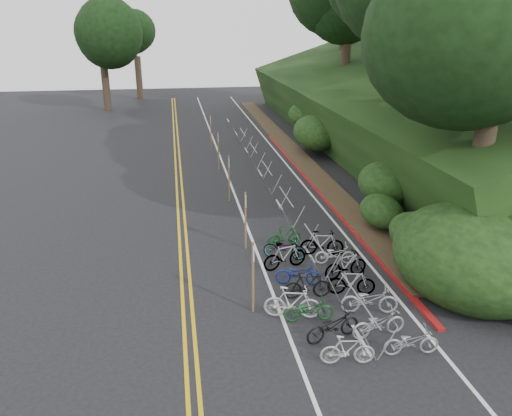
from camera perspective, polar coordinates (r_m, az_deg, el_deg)
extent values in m
plane|color=black|center=(16.74, -0.74, -11.96)|extent=(120.00, 120.00, 0.00)
cube|color=gold|center=(25.59, -8.91, -0.27)|extent=(0.12, 80.00, 0.01)
cube|color=gold|center=(25.59, -8.24, -0.23)|extent=(0.12, 80.00, 0.01)
cube|color=silver|center=(25.77, -1.90, 0.13)|extent=(0.12, 80.00, 0.01)
cube|color=silver|center=(26.61, 7.10, 0.65)|extent=(0.12, 80.00, 0.01)
cube|color=silver|center=(15.84, 11.95, -14.55)|extent=(0.10, 1.60, 0.01)
cube|color=silver|center=(20.74, 6.10, -5.26)|extent=(0.10, 1.60, 0.01)
cube|color=silver|center=(26.11, 2.67, 0.39)|extent=(0.10, 1.60, 0.01)
cube|color=silver|center=(31.71, 0.43, 4.09)|extent=(0.10, 1.60, 0.01)
cube|color=silver|center=(37.43, -1.15, 6.66)|extent=(0.10, 1.60, 0.01)
cube|color=silver|center=(43.22, -2.31, 8.54)|extent=(0.10, 1.60, 0.01)
cube|color=silver|center=(49.07, -3.20, 9.97)|extent=(0.10, 1.60, 0.01)
cube|color=maroon|center=(28.54, 6.96, 2.14)|extent=(0.25, 28.00, 0.10)
cube|color=black|center=(39.68, 14.14, 10.97)|extent=(12.32, 44.00, 9.11)
cube|color=#382819|center=(38.01, 3.82, 6.95)|extent=(1.40, 44.00, 0.16)
ellipsoid|color=#284C19|center=(20.91, 17.86, -2.86)|extent=(2.00, 2.80, 1.60)
ellipsoid|color=#284C19|center=(25.29, 14.62, 2.75)|extent=(2.60, 3.64, 2.08)
ellipsoid|color=#284C19|center=(30.95, 12.37, 7.01)|extent=(2.20, 3.08, 1.76)
ellipsoid|color=#284C19|center=(36.14, 6.78, 8.55)|extent=(3.00, 4.20, 2.40)
ellipsoid|color=#284C19|center=(41.97, 5.47, 10.50)|extent=(2.40, 3.36, 1.92)
ellipsoid|color=#284C19|center=(46.01, 5.82, 12.23)|extent=(2.80, 3.92, 2.24)
ellipsoid|color=#284C19|center=(23.38, 14.15, -0.35)|extent=(1.80, 2.52, 1.44)
ellipsoid|color=#284C19|center=(34.76, 11.30, 9.57)|extent=(3.20, 4.48, 2.56)
ellipsoid|color=black|center=(19.28, 23.32, -5.07)|extent=(5.28, 6.16, 3.52)
cylinder|color=#2D2319|center=(21.16, 24.30, 4.89)|extent=(0.79, 0.79, 5.47)
ellipsoid|color=black|center=(20.54, 26.41, 18.35)|extent=(7.48, 7.48, 7.11)
cylinder|color=#2D2319|center=(24.59, 26.26, 11.91)|extent=(0.86, 0.86, 6.74)
cylinder|color=#2D2319|center=(29.26, 17.74, 13.07)|extent=(0.84, 0.84, 6.31)
cylinder|color=#2D2319|center=(37.43, 15.91, 16.43)|extent=(0.88, 0.88, 7.16)
cylinder|color=#2D2319|center=(44.54, 10.16, 16.08)|extent=(0.81, 0.81, 5.89)
cylinder|color=#2D2319|center=(52.84, 9.98, 17.97)|extent=(0.86, 0.86, 6.74)
cylinder|color=#2D2319|center=(56.73, -16.79, 13.39)|extent=(0.79, 0.79, 5.47)
ellipsoid|color=black|center=(56.39, -17.34, 18.40)|extent=(7.48, 7.48, 7.11)
cylinder|color=#2D2319|center=(64.40, -13.24, 14.28)|extent=(0.77, 0.77, 5.05)
ellipsoid|color=black|center=(64.10, -13.58, 18.26)|extent=(6.55, 6.55, 6.22)
cylinder|color=#9B9C9F|center=(15.74, 11.77, -10.15)|extent=(0.05, 3.34, 0.05)
cylinder|color=#9B9C9F|center=(14.72, 12.77, -15.10)|extent=(0.54, 0.04, 1.06)
cylinder|color=#9B9C9F|center=(14.92, 14.83, -14.77)|extent=(0.54, 0.04, 1.06)
cylinder|color=#9B9C9F|center=(17.19, 8.91, -9.19)|extent=(0.54, 0.04, 1.06)
cylinder|color=#9B9C9F|center=(17.36, 10.69, -8.99)|extent=(0.54, 0.04, 1.06)
cylinder|color=#9B9C9F|center=(19.37, 6.71, -3.49)|extent=(0.05, 3.00, 0.05)
cylinder|color=#9B9C9F|center=(18.33, 6.98, -6.95)|extent=(0.58, 0.04, 1.13)
cylinder|color=#9B9C9F|center=(18.49, 8.66, -6.79)|extent=(0.58, 0.04, 1.13)
cylinder|color=#9B9C9F|center=(20.76, 4.86, -3.45)|extent=(0.58, 0.04, 1.13)
cylinder|color=#9B9C9F|center=(20.90, 6.35, -3.34)|extent=(0.58, 0.04, 1.13)
cylinder|color=#9B9C9F|center=(23.87, 3.47, 1.33)|extent=(0.05, 3.00, 0.05)
cylinder|color=#9B9C9F|center=(22.73, 3.52, -1.22)|extent=(0.58, 0.04, 1.13)
cylinder|color=#9B9C9F|center=(22.86, 4.89, -1.14)|extent=(0.58, 0.04, 1.13)
cylinder|color=#9B9C9F|center=(25.29, 2.13, 1.10)|extent=(0.58, 0.04, 1.13)
cylinder|color=#9B9C9F|center=(25.40, 3.37, 1.17)|extent=(0.58, 0.04, 1.13)
cylinder|color=#9B9C9F|center=(28.53, 1.26, 4.60)|extent=(0.05, 3.00, 0.05)
cylinder|color=#9B9C9F|center=(27.34, 1.22, 2.62)|extent=(0.58, 0.04, 1.13)
cylinder|color=#9B9C9F|center=(27.44, 2.37, 2.67)|extent=(0.58, 0.04, 1.13)
cylinder|color=#9B9C9F|center=(29.97, 0.24, 4.24)|extent=(0.58, 0.04, 1.13)
cylinder|color=#9B9C9F|center=(30.06, 1.29, 4.29)|extent=(0.58, 0.04, 1.13)
cylinder|color=#9B9C9F|center=(33.30, -0.33, 6.93)|extent=(0.05, 3.00, 0.05)
cylinder|color=#9B9C9F|center=(32.06, -0.42, 5.33)|extent=(0.58, 0.04, 1.13)
cylinder|color=#9B9C9F|center=(32.15, 0.57, 5.38)|extent=(0.58, 0.04, 1.13)
cylinder|color=#9B9C9F|center=(34.74, -1.15, 6.53)|extent=(0.58, 0.04, 1.13)
cylinder|color=#9B9C9F|center=(34.82, -0.23, 6.57)|extent=(0.58, 0.04, 1.13)
cylinder|color=#9B9C9F|center=(38.12, -1.53, 8.68)|extent=(0.05, 3.00, 0.05)
cylinder|color=#9B9C9F|center=(36.86, -1.65, 7.35)|extent=(0.58, 0.04, 1.13)
cylinder|color=#9B9C9F|center=(36.93, -0.78, 7.38)|extent=(0.58, 0.04, 1.13)
cylinder|color=#9B9C9F|center=(39.56, -2.21, 8.26)|extent=(0.58, 0.04, 1.13)
cylinder|color=#9B9C9F|center=(39.64, -1.40, 8.29)|extent=(0.58, 0.04, 1.13)
cylinder|color=brown|center=(16.22, -0.34, -7.96)|extent=(0.08, 0.08, 2.50)
cube|color=silver|center=(15.81, -0.35, -5.09)|extent=(0.02, 0.40, 0.50)
cylinder|color=brown|center=(20.65, -1.21, -1.47)|extent=(0.08, 0.08, 2.50)
cube|color=silver|center=(20.33, -1.22, 0.88)|extent=(0.02, 0.40, 0.50)
cylinder|color=brown|center=(26.27, -3.09, 3.38)|extent=(0.08, 0.08, 2.50)
cube|color=silver|center=(26.02, -3.13, 5.28)|extent=(0.02, 0.40, 0.50)
cylinder|color=brown|center=(32.02, -4.31, 6.51)|extent=(0.08, 0.08, 2.50)
cube|color=silver|center=(31.82, -4.36, 8.08)|extent=(0.02, 0.40, 0.50)
cylinder|color=brown|center=(37.85, -5.17, 8.67)|extent=(0.08, 0.08, 2.50)
cube|color=silver|center=(37.68, -5.21, 10.01)|extent=(0.02, 0.40, 0.50)
imported|color=beige|center=(16.29, 4.19, -10.71)|extent=(0.98, 1.92, 1.11)
imported|color=beige|center=(14.58, 10.43, -15.66)|extent=(0.63, 1.59, 0.93)
imported|color=#9E9EA3|center=(15.39, 17.33, -14.36)|extent=(0.67, 1.65, 0.85)
imported|color=black|center=(15.48, 8.75, -13.12)|extent=(1.10, 1.91, 0.95)
imported|color=#9E9EA3|center=(15.89, 13.85, -12.63)|extent=(0.83, 1.81, 0.92)
imported|color=#144C1E|center=(16.25, 6.08, -11.44)|extent=(0.62, 1.61, 0.83)
imported|color=#9E9EA3|center=(16.94, 12.85, -10.15)|extent=(0.98, 1.95, 0.98)
imported|color=black|center=(17.42, 5.90, -8.74)|extent=(0.54, 1.70, 1.01)
imported|color=slate|center=(17.85, 10.87, -8.27)|extent=(0.80, 1.73, 1.00)
imported|color=navy|center=(18.26, 4.86, -7.47)|extent=(0.94, 1.76, 0.88)
imported|color=slate|center=(18.90, 10.24, -6.41)|extent=(0.85, 1.82, 1.06)
imported|color=slate|center=(19.29, 3.32, -5.46)|extent=(0.95, 1.88, 1.09)
imported|color=beige|center=(19.93, 9.02, -5.22)|extent=(0.79, 1.66, 0.84)
imported|color=slate|center=(20.14, 3.31, -4.57)|extent=(1.20, 1.83, 0.91)
imported|color=slate|center=(20.51, 7.56, -4.00)|extent=(0.82, 1.84, 1.07)
imported|color=#144C1E|center=(21.20, 3.28, -3.21)|extent=(0.71, 1.60, 0.93)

